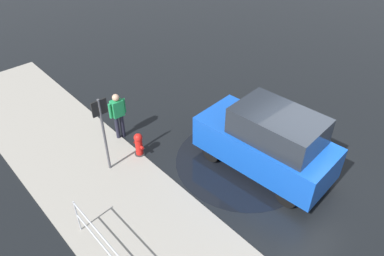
# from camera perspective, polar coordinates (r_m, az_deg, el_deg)

# --- Properties ---
(ground_plane) EXTENTS (60.00, 60.00, 0.00)m
(ground_plane) POSITION_cam_1_polar(r_m,az_deg,el_deg) (11.02, 15.99, -7.94)
(ground_plane) COLOR black
(moving_hatchback) EXTENTS (4.03, 2.03, 2.06)m
(moving_hatchback) POSITION_cam_1_polar(r_m,az_deg,el_deg) (10.52, 11.46, -2.04)
(moving_hatchback) COLOR blue
(moving_hatchback) RESTS_ON ground
(fire_hydrant) EXTENTS (0.42, 0.31, 0.80)m
(fire_hydrant) POSITION_cam_1_polar(r_m,az_deg,el_deg) (11.30, -8.10, -2.55)
(fire_hydrant) COLOR red
(fire_hydrant) RESTS_ON ground
(pedestrian) EXTENTS (0.26, 0.57, 1.62)m
(pedestrian) POSITION_cam_1_polar(r_m,az_deg,el_deg) (11.76, -11.24, 2.29)
(pedestrian) COLOR #1E8C4C
(pedestrian) RESTS_ON ground
(sign_post) EXTENTS (0.07, 0.44, 2.40)m
(sign_post) POSITION_cam_1_polar(r_m,az_deg,el_deg) (10.26, -13.47, 0.38)
(sign_post) COLOR #4C4C51
(sign_post) RESTS_ON ground
(puddle_patch) EXTENTS (3.97, 3.97, 0.01)m
(puddle_patch) POSITION_cam_1_polar(r_m,az_deg,el_deg) (11.32, 7.62, -5.03)
(puddle_patch) COLOR black
(puddle_patch) RESTS_ON ground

